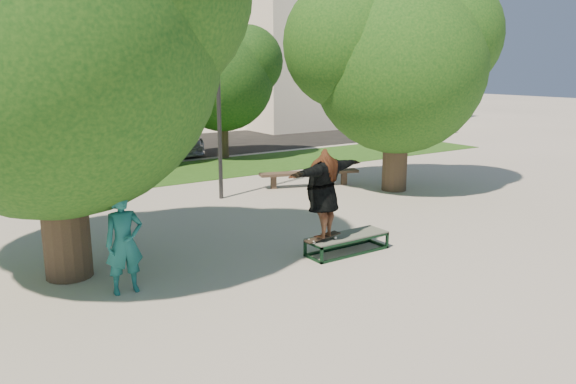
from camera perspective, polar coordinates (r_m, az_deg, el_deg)
ground at (r=11.90m, az=0.06°, el=-5.89°), size 120.00×120.00×0.00m
grass_strip at (r=20.57m, az=-12.57°, el=1.80°), size 30.00×4.00×0.02m
asphalt_strip at (r=26.40m, az=-19.83°, el=3.70°), size 40.00×8.00×0.01m
tree_left at (r=10.65m, az=-23.84°, el=15.03°), size 6.96×5.95×7.12m
tree_right at (r=17.44m, az=10.84°, el=13.47°), size 6.24×5.33×6.51m
bg_tree_mid at (r=22.06m, az=-20.77°, el=12.49°), size 5.76×4.92×6.24m
bg_tree_right at (r=23.52m, az=-6.95°, el=11.88°), size 5.04×4.31×5.43m
lamppost at (r=16.12m, az=-7.09°, el=10.32°), size 0.25×0.15×6.11m
side_building at (r=39.67m, az=3.90°, el=12.99°), size 15.00×10.00×8.00m
grind_box at (r=11.76m, az=6.02°, el=-5.23°), size 1.80×0.60×0.38m
skater_rig at (r=11.06m, az=3.57°, el=-0.13°), size 2.27×1.14×1.86m
bystander at (r=9.89m, az=-16.31°, el=-4.96°), size 0.67×0.46×1.77m
bench at (r=17.97m, az=2.19°, el=1.86°), size 3.20×1.44×0.50m
car_dark at (r=26.41m, az=-21.14°, el=5.33°), size 2.03×4.91×1.58m
car_grey at (r=27.48m, az=-15.15°, el=5.89°), size 3.33×5.66×1.48m
car_silver_b at (r=25.67m, az=-12.67°, el=5.60°), size 2.18×5.22×1.51m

